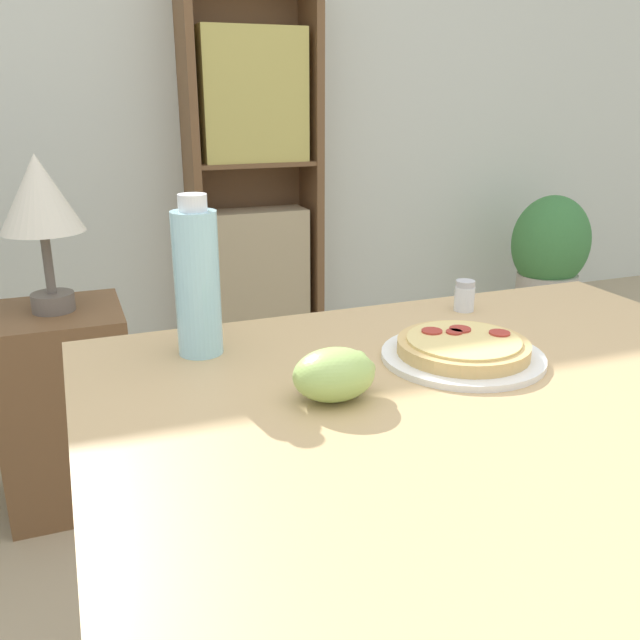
% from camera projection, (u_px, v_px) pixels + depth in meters
% --- Properties ---
extents(wall_back, '(8.00, 0.05, 2.60)m').
position_uv_depth(wall_back, '(173.00, 48.00, 2.97)').
color(wall_back, silver).
rests_on(wall_back, ground_plane).
extents(dining_table, '(1.05, 0.86, 0.73)m').
position_uv_depth(dining_table, '(482.00, 468.00, 0.93)').
color(dining_table, tan).
rests_on(dining_table, ground_plane).
extents(pizza_on_plate, '(0.25, 0.25, 0.04)m').
position_uv_depth(pizza_on_plate, '(465.00, 350.00, 1.03)').
color(pizza_on_plate, white).
rests_on(pizza_on_plate, dining_table).
extents(grape_bunch, '(0.12, 0.09, 0.07)m').
position_uv_depth(grape_bunch, '(335.00, 374.00, 0.89)').
color(grape_bunch, '#A8CC66').
rests_on(grape_bunch, dining_table).
extents(drink_bottle, '(0.07, 0.07, 0.25)m').
position_uv_depth(drink_bottle, '(197.00, 281.00, 1.02)').
color(drink_bottle, '#A3DBEA').
rests_on(drink_bottle, dining_table).
extents(salt_shaker, '(0.04, 0.04, 0.06)m').
position_uv_depth(salt_shaker, '(465.00, 296.00, 1.26)').
color(salt_shaker, white).
rests_on(salt_shaker, dining_table).
extents(bookshelf, '(0.60, 0.26, 1.62)m').
position_uv_depth(bookshelf, '(254.00, 178.00, 3.11)').
color(bookshelf, brown).
rests_on(bookshelf, ground_plane).
extents(side_table, '(0.34, 0.34, 0.57)m').
position_uv_depth(side_table, '(67.00, 407.00, 1.89)').
color(side_table, brown).
rests_on(side_table, ground_plane).
extents(table_lamp, '(0.21, 0.21, 0.41)m').
position_uv_depth(table_lamp, '(40.00, 201.00, 1.70)').
color(table_lamp, '#665B51').
rests_on(table_lamp, side_table).
extents(potted_plant_floor, '(0.42, 0.36, 0.62)m').
position_uv_depth(potted_plant_floor, '(550.00, 254.00, 3.50)').
color(potted_plant_floor, '#BCB2A3').
rests_on(potted_plant_floor, ground_plane).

